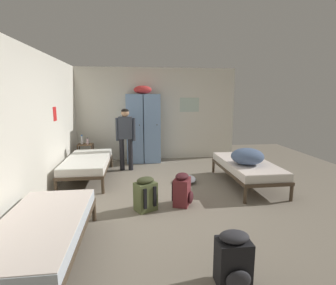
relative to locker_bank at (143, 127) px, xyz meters
name	(u,v)px	position (x,y,z in m)	size (l,w,h in m)	color
ground_plane	(170,197)	(0.38, -2.65, -0.97)	(9.38, 9.38, 0.00)	gray
room_backdrop	(104,120)	(-0.87, -1.36, 0.32)	(4.52, 5.92, 2.57)	silver
locker_bank	(143,127)	(0.00, 0.00, 0.00)	(0.90, 0.55, 2.07)	#7A9ECC
shelf_unit	(86,153)	(-1.51, -0.24, -0.62)	(0.38, 0.30, 0.57)	brown
bed_right	(247,167)	(2.03, -2.19, -0.59)	(0.90, 1.90, 0.49)	#473828
bed_left_rear	(88,162)	(-1.26, -1.42, -0.59)	(0.90, 1.90, 0.49)	#473828
bed_left_front	(41,230)	(-1.26, -4.35, -0.59)	(0.90, 1.90, 0.49)	#473828
bedding_heap	(247,156)	(1.94, -2.40, -0.32)	(0.63, 0.60, 0.32)	slate
person_traveler	(126,134)	(-0.45, -0.80, -0.06)	(0.47, 0.22, 1.50)	black
water_bottle	(82,140)	(-1.59, -0.22, -0.29)	(0.06, 0.06, 0.24)	white
lotion_bottle	(88,141)	(-1.44, -0.28, -0.32)	(0.06, 0.06, 0.17)	beige
backpack_black	(234,260)	(0.69, -4.96, -0.71)	(0.32, 0.34, 0.55)	black
backpack_maroon	(183,190)	(0.54, -3.03, -0.71)	(0.40, 0.39, 0.55)	maroon
backpack_olive	(145,194)	(-0.08, -3.15, -0.71)	(0.40, 0.41, 0.55)	#566038
clothes_pile_grey	(186,179)	(0.83, -1.89, -0.90)	(0.42, 0.51, 0.13)	slate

